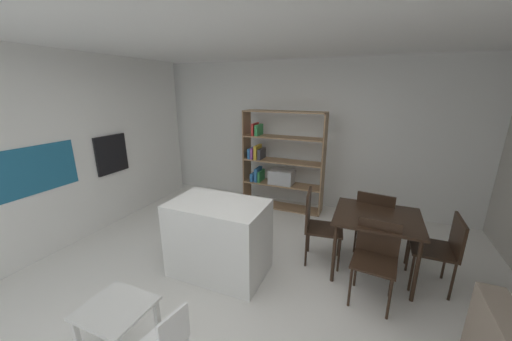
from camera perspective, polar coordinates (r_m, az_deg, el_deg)
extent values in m
plane|color=silver|center=(3.57, -5.44, -21.45)|extent=(8.87, 8.87, 0.00)
cube|color=white|center=(2.87, -7.07, 26.96)|extent=(6.46, 5.45, 0.06)
cube|color=silver|center=(5.41, 7.81, 7.29)|extent=(6.46, 0.06, 2.69)
cube|color=white|center=(4.96, -36.35, 3.41)|extent=(0.65, 4.91, 2.69)
cube|color=#1E6084|center=(4.46, -39.29, -0.23)|extent=(0.01, 1.21, 0.61)
cube|color=black|center=(5.11, -27.34, 2.96)|extent=(0.04, 0.57, 0.61)
cylinder|color=#B7BABC|center=(5.09, -27.97, 5.80)|extent=(0.02, 0.45, 0.02)
cube|color=white|center=(3.50, -7.57, -13.45)|extent=(1.12, 0.72, 0.92)
cube|color=#997551|center=(5.40, -1.87, 2.64)|extent=(0.02, 0.35, 1.81)
cube|color=#997551|center=(4.99, 13.55, 1.02)|extent=(0.02, 0.35, 1.81)
cube|color=#997551|center=(5.00, 5.82, 11.84)|extent=(1.48, 0.35, 0.02)
cube|color=#997551|center=(5.44, 5.28, -7.26)|extent=(1.48, 0.35, 0.02)
cube|color=#997551|center=(5.28, 5.40, -2.76)|extent=(1.44, 0.35, 0.02)
cube|color=#997551|center=(5.15, 5.53, 1.88)|extent=(1.44, 0.35, 0.02)
cube|color=#997551|center=(5.06, 5.67, 6.73)|extent=(1.44, 0.35, 0.02)
cube|color=#2D6BAD|center=(5.44, -0.38, -1.14)|extent=(0.06, 0.29, 0.15)
cube|color=#2D6BAD|center=(5.39, 0.43, -0.71)|extent=(0.06, 0.29, 0.26)
cube|color=#338E4C|center=(5.38, 1.08, -1.06)|extent=(0.04, 0.29, 0.20)
cube|color=#2D6BAD|center=(5.34, -0.91, 3.65)|extent=(0.05, 0.29, 0.19)
cube|color=#8E4793|center=(5.32, -0.36, 3.67)|extent=(0.04, 0.29, 0.20)
cube|color=gold|center=(5.28, 0.36, 3.87)|extent=(0.05, 0.29, 0.25)
cube|color=#38383D|center=(5.26, 1.15, 3.46)|extent=(0.06, 0.29, 0.19)
cube|color=red|center=(5.23, -0.17, 8.46)|extent=(0.04, 0.29, 0.22)
cube|color=#338E4C|center=(5.20, 0.59, 8.28)|extent=(0.06, 0.29, 0.20)
cube|color=#B7BABC|center=(5.24, 5.23, -1.28)|extent=(0.44, 0.31, 0.26)
cube|color=silver|center=(2.84, -26.68, -23.73)|extent=(0.54, 0.50, 0.03)
cube|color=silver|center=(3.05, -32.55, -27.08)|extent=(0.04, 0.04, 0.42)
cube|color=silver|center=(3.22, -26.05, -23.39)|extent=(0.04, 0.04, 0.42)
cube|color=silver|center=(2.95, -19.38, -26.77)|extent=(0.04, 0.04, 0.42)
cube|color=white|center=(2.63, -18.17, -29.75)|extent=(0.32, 0.32, 0.02)
cube|color=white|center=(2.45, -16.35, -28.69)|extent=(0.07, 0.28, 0.29)
cube|color=white|center=(2.86, -17.51, -29.76)|extent=(0.03, 0.03, 0.31)
cube|color=black|center=(3.61, 23.50, -8.63)|extent=(0.95, 0.84, 0.03)
cylinder|color=black|center=(3.47, 15.60, -15.97)|extent=(0.04, 0.04, 0.73)
cylinder|color=black|center=(3.51, 29.86, -17.35)|extent=(0.04, 0.04, 0.73)
cylinder|color=black|center=(4.10, 16.99, -10.78)|extent=(0.04, 0.04, 0.73)
cylinder|color=black|center=(4.13, 28.80, -11.99)|extent=(0.04, 0.04, 0.73)
cube|color=black|center=(3.75, 13.71, -11.45)|extent=(0.50, 0.46, 0.03)
cube|color=black|center=(3.65, 10.60, -7.68)|extent=(0.08, 0.41, 0.48)
cylinder|color=black|center=(3.72, 16.51, -16.18)|extent=(0.03, 0.03, 0.45)
cylinder|color=black|center=(4.02, 16.51, -13.56)|extent=(0.03, 0.03, 0.45)
cylinder|color=black|center=(3.73, 10.15, -15.67)|extent=(0.03, 0.03, 0.45)
cylinder|color=black|center=(4.02, 10.69, -13.10)|extent=(0.03, 0.03, 0.45)
cube|color=black|center=(4.21, 23.09, -9.09)|extent=(0.51, 0.51, 0.03)
cube|color=black|center=(3.93, 23.01, -7.33)|extent=(0.46, 0.09, 0.42)
cylinder|color=black|center=(4.48, 25.66, -11.31)|extent=(0.03, 0.03, 0.46)
cylinder|color=black|center=(4.51, 20.60, -10.49)|extent=(0.03, 0.03, 0.46)
cylinder|color=black|center=(4.13, 25.08, -13.62)|extent=(0.03, 0.03, 0.46)
cylinder|color=black|center=(4.17, 19.57, -12.69)|extent=(0.03, 0.03, 0.46)
cube|color=black|center=(3.80, 32.25, -13.32)|extent=(0.44, 0.45, 0.03)
cube|color=black|center=(3.76, 35.87, -10.73)|extent=(0.03, 0.45, 0.39)
cylinder|color=black|center=(4.05, 28.56, -14.78)|extent=(0.03, 0.03, 0.45)
cylinder|color=black|center=(3.72, 29.08, -17.78)|extent=(0.03, 0.03, 0.45)
cylinder|color=black|center=(4.12, 34.02, -15.12)|extent=(0.03, 0.03, 0.45)
cylinder|color=black|center=(3.79, 35.10, -18.08)|extent=(0.03, 0.03, 0.45)
cube|color=black|center=(3.26, 22.90, -16.92)|extent=(0.47, 0.45, 0.03)
cube|color=black|center=(3.32, 23.66, -12.25)|extent=(0.43, 0.07, 0.38)
cylinder|color=black|center=(3.26, 18.60, -21.57)|extent=(0.03, 0.03, 0.46)
cylinder|color=black|center=(3.25, 25.52, -22.59)|extent=(0.03, 0.03, 0.46)
cylinder|color=black|center=(3.55, 19.67, -18.26)|extent=(0.03, 0.03, 0.46)
cylinder|color=black|center=(3.53, 25.90, -19.16)|extent=(0.03, 0.03, 0.46)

